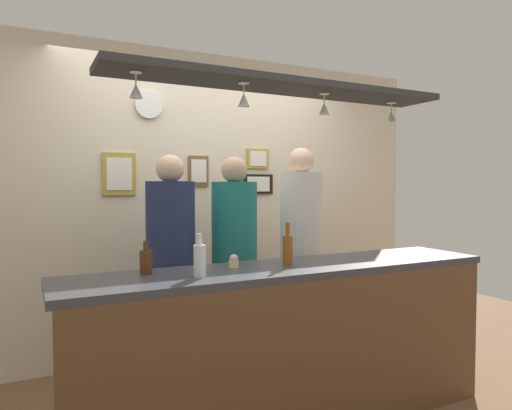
% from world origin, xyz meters
% --- Properties ---
extents(ground_plane, '(8.00, 8.00, 0.00)m').
position_xyz_m(ground_plane, '(0.00, 0.00, 0.00)').
color(ground_plane, brown).
extents(back_wall, '(4.40, 0.06, 2.60)m').
position_xyz_m(back_wall, '(0.00, 1.10, 1.30)').
color(back_wall, beige).
rests_on(back_wall, ground_plane).
extents(bar_counter, '(2.70, 0.55, 0.97)m').
position_xyz_m(bar_counter, '(0.00, -0.50, 0.66)').
color(bar_counter, '#38383D').
rests_on(bar_counter, ground_plane).
extents(overhead_glass_rack, '(2.20, 0.36, 0.04)m').
position_xyz_m(overhead_glass_rack, '(0.00, -0.30, 2.05)').
color(overhead_glass_rack, black).
extents(hanging_wineglass_far_left, '(0.07, 0.07, 0.13)m').
position_xyz_m(hanging_wineglass_far_left, '(-0.90, -0.32, 1.94)').
color(hanging_wineglass_far_left, silver).
rests_on(hanging_wineglass_far_left, overhead_glass_rack).
extents(hanging_wineglass_left, '(0.07, 0.07, 0.13)m').
position_xyz_m(hanging_wineglass_left, '(-0.30, -0.34, 1.94)').
color(hanging_wineglass_left, silver).
rests_on(hanging_wineglass_left, overhead_glass_rack).
extents(hanging_wineglass_center_left, '(0.07, 0.07, 0.13)m').
position_xyz_m(hanging_wineglass_center_left, '(0.28, -0.30, 1.94)').
color(hanging_wineglass_center_left, silver).
rests_on(hanging_wineglass_center_left, overhead_glass_rack).
extents(hanging_wineglass_center, '(0.07, 0.07, 0.13)m').
position_xyz_m(hanging_wineglass_center, '(0.89, -0.25, 1.94)').
color(hanging_wineglass_center, silver).
rests_on(hanging_wineglass_center, overhead_glass_rack).
extents(person_left_navy_shirt, '(0.34, 0.34, 1.67)m').
position_xyz_m(person_left_navy_shirt, '(-0.51, 0.41, 1.01)').
color(person_left_navy_shirt, '#2D334C').
rests_on(person_left_navy_shirt, ground_plane).
extents(person_middle_teal_shirt, '(0.34, 0.34, 1.67)m').
position_xyz_m(person_middle_teal_shirt, '(-0.03, 0.41, 1.00)').
color(person_middle_teal_shirt, '#2D334C').
rests_on(person_middle_teal_shirt, ground_plane).
extents(person_right_white_patterned_shirt, '(0.34, 0.34, 1.76)m').
position_xyz_m(person_right_white_patterned_shirt, '(0.56, 0.41, 1.06)').
color(person_right_white_patterned_shirt, '#2D334C').
rests_on(person_right_white_patterned_shirt, ground_plane).
extents(bottle_soda_clear, '(0.06, 0.06, 0.23)m').
position_xyz_m(bottle_soda_clear, '(-0.60, -0.44, 1.06)').
color(bottle_soda_clear, silver).
rests_on(bottle_soda_clear, bar_counter).
extents(bottle_beer_brown_stubby, '(0.07, 0.07, 0.18)m').
position_xyz_m(bottle_beer_brown_stubby, '(-0.84, -0.22, 1.04)').
color(bottle_beer_brown_stubby, '#512D14').
rests_on(bottle_beer_brown_stubby, bar_counter).
extents(bottle_beer_amber_tall, '(0.06, 0.06, 0.26)m').
position_xyz_m(bottle_beer_amber_tall, '(-0.01, -0.34, 1.07)').
color(bottle_beer_amber_tall, brown).
rests_on(bottle_beer_amber_tall, bar_counter).
extents(cupcake, '(0.06, 0.06, 0.08)m').
position_xyz_m(cupcake, '(-0.33, -0.26, 1.01)').
color(cupcake, beige).
rests_on(cupcake, bar_counter).
extents(picture_frame_upper_small, '(0.22, 0.02, 0.18)m').
position_xyz_m(picture_frame_upper_small, '(0.50, 1.06, 1.70)').
color(picture_frame_upper_small, '#B29338').
rests_on(picture_frame_upper_small, back_wall).
extents(picture_frame_lower_pair, '(0.30, 0.02, 0.18)m').
position_xyz_m(picture_frame_lower_pair, '(0.50, 1.06, 1.47)').
color(picture_frame_lower_pair, black).
rests_on(picture_frame_lower_pair, back_wall).
extents(picture_frame_caricature, '(0.26, 0.02, 0.34)m').
position_xyz_m(picture_frame_caricature, '(-0.74, 1.06, 1.55)').
color(picture_frame_caricature, '#B29338').
rests_on(picture_frame_caricature, back_wall).
extents(picture_frame_crest, '(0.18, 0.02, 0.26)m').
position_xyz_m(picture_frame_crest, '(-0.07, 1.06, 1.58)').
color(picture_frame_crest, brown).
rests_on(picture_frame_crest, back_wall).
extents(wall_clock, '(0.22, 0.03, 0.22)m').
position_xyz_m(wall_clock, '(-0.50, 1.05, 2.11)').
color(wall_clock, white).
rests_on(wall_clock, back_wall).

